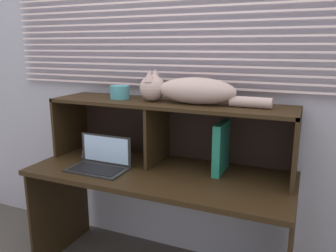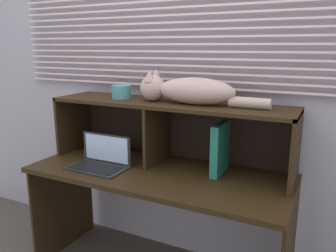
{
  "view_description": "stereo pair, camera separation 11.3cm",
  "coord_description": "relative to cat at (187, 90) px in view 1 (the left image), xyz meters",
  "views": [
    {
      "loc": [
        0.82,
        -1.58,
        1.47
      ],
      "look_at": [
        0.0,
        0.32,
        0.99
      ],
      "focal_mm": 36.12,
      "sensor_mm": 36.0,
      "label": 1
    },
    {
      "loc": [
        0.92,
        -1.53,
        1.47
      ],
      "look_at": [
        0.0,
        0.32,
        0.99
      ],
      "focal_mm": 36.12,
      "sensor_mm": 36.0,
      "label": 2
    }
  ],
  "objects": [
    {
      "name": "cat",
      "position": [
        0.0,
        0.0,
        0.0
      ],
      "size": [
        0.81,
        0.18,
        0.2
      ],
      "color": "#BDA099",
      "rests_on": "hutch_shelf_unit"
    },
    {
      "name": "small_basket",
      "position": [
        -0.47,
        -0.0,
        -0.04
      ],
      "size": [
        0.13,
        0.13,
        0.09
      ],
      "primitive_type": "cylinder",
      "color": "teal",
      "rests_on": "hutch_shelf_unit"
    },
    {
      "name": "book_stack",
      "position": [
        -0.61,
        -0.0,
        -0.46
      ],
      "size": [
        0.21,
        0.25,
        0.05
      ],
      "color": "#365179",
      "rests_on": "desk"
    },
    {
      "name": "hutch_shelf_unit",
      "position": [
        -0.13,
        0.03,
        -0.19
      ],
      "size": [
        1.54,
        0.37,
        0.4
      ],
      "color": "black",
      "rests_on": "desk"
    },
    {
      "name": "desk",
      "position": [
        -0.12,
        -0.14,
        -0.62
      ],
      "size": [
        1.59,
        0.67,
        0.73
      ],
      "color": "black",
      "rests_on": "ground"
    },
    {
      "name": "laptop",
      "position": [
        -0.48,
        -0.24,
        -0.44
      ],
      "size": [
        0.36,
        0.22,
        0.2
      ],
      "color": "black",
      "rests_on": "desk"
    },
    {
      "name": "binder_upright",
      "position": [
        0.22,
        -0.0,
        -0.33
      ],
      "size": [
        0.05,
        0.24,
        0.3
      ],
      "primitive_type": "cube",
      "color": "#207661",
      "rests_on": "desk"
    },
    {
      "name": "back_panel_with_blinds",
      "position": [
        -0.12,
        0.23,
        0.04
      ],
      "size": [
        4.4,
        0.08,
        2.5
      ],
      "color": "#A9A9B9",
      "rests_on": "ground"
    }
  ]
}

